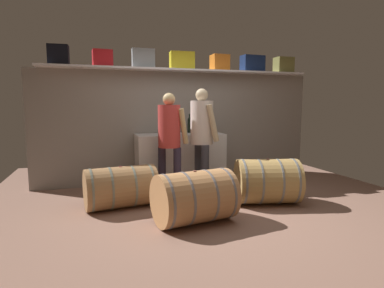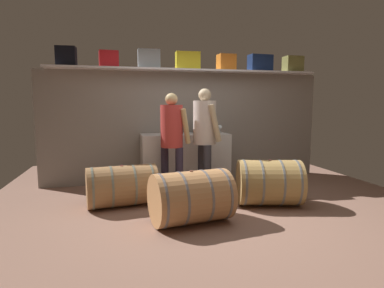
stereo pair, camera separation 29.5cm
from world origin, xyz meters
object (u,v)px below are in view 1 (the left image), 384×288
(toolcase_yellow, at_px, (182,61))
(wine_glass, at_px, (214,127))
(wine_barrel_near, at_px, (267,181))
(wine_barrel_far, at_px, (195,197))
(toolcase_grey, at_px, (143,59))
(wine_bottle_clear, at_px, (175,125))
(work_cabinet, at_px, (180,160))
(wine_bottle_green, at_px, (206,125))
(toolcase_red, at_px, (102,58))
(toolcase_navy, at_px, (252,64))
(wine_bottle_dark, at_px, (190,125))
(winemaker_pouring, at_px, (170,134))
(wine_barrel_flank, at_px, (121,187))
(toolcase_black, at_px, (58,55))
(visitor_tasting, at_px, (202,130))
(toolcase_orange, at_px, (220,63))

(toolcase_yellow, bearing_deg, wine_glass, -13.30)
(wine_barrel_near, distance_m, wine_barrel_far, 1.29)
(toolcase_grey, bearing_deg, wine_bottle_clear, 1.91)
(wine_barrel_near, bearing_deg, work_cabinet, 137.34)
(toolcase_grey, xyz_separation_m, wine_bottle_green, (1.09, -0.14, -1.14))
(toolcase_red, distance_m, toolcase_navy, 2.73)
(wine_bottle_green, bearing_deg, wine_bottle_dark, 159.18)
(toolcase_yellow, distance_m, winemaker_pouring, 1.55)
(wine_barrel_near, height_order, wine_barrel_flank, wine_barrel_near)
(toolcase_red, height_order, wine_bottle_dark, toolcase_red)
(toolcase_black, relative_size, visitor_tasting, 0.19)
(toolcase_grey, height_order, toolcase_navy, toolcase_grey)
(wine_bottle_dark, relative_size, wine_glass, 2.37)
(wine_bottle_clear, distance_m, winemaker_pouring, 0.94)
(toolcase_grey, bearing_deg, winemaker_pouring, -73.91)
(toolcase_yellow, xyz_separation_m, wine_barrel_far, (-0.40, -2.01, -1.86))
(toolcase_grey, xyz_separation_m, toolcase_orange, (1.40, 0.00, -0.02))
(wine_barrel_far, bearing_deg, wine_bottle_dark, 65.61)
(toolcase_red, height_order, visitor_tasting, toolcase_red)
(wine_bottle_dark, bearing_deg, toolcase_navy, 1.61)
(work_cabinet, relative_size, visitor_tasting, 0.91)
(wine_glass, bearing_deg, wine_bottle_dark, 163.73)
(wine_bottle_dark, height_order, wine_bottle_green, wine_bottle_dark)
(work_cabinet, xyz_separation_m, wine_glass, (0.66, 0.05, 0.55))
(wine_barrel_near, distance_m, visitor_tasting, 1.24)
(toolcase_orange, height_order, wine_barrel_near, toolcase_orange)
(wine_bottle_green, bearing_deg, work_cabinet, -172.25)
(toolcase_orange, distance_m, visitor_tasting, 1.59)
(wine_bottle_dark, height_order, wine_barrel_far, wine_bottle_dark)
(wine_glass, bearing_deg, toolcase_yellow, 163.91)
(work_cabinet, height_order, wine_bottle_green, wine_bottle_green)
(wine_bottle_dark, bearing_deg, wine_barrel_near, -65.99)
(toolcase_orange, height_order, wine_barrel_flank, toolcase_orange)
(toolcase_red, relative_size, wine_bottle_green, 0.97)
(toolcase_orange, bearing_deg, toolcase_navy, -2.20)
(toolcase_yellow, relative_size, wine_bottle_dark, 1.24)
(toolcase_grey, relative_size, work_cabinet, 0.25)
(wine_bottle_clear, bearing_deg, wine_glass, -14.35)
(toolcase_yellow, bearing_deg, wine_barrel_flank, -132.88)
(toolcase_grey, height_order, wine_bottle_clear, toolcase_grey)
(toolcase_black, distance_m, toolcase_yellow, 2.02)
(toolcase_grey, distance_m, wine_bottle_clear, 1.26)
(wine_bottle_clear, bearing_deg, wine_barrel_far, -97.70)
(toolcase_black, relative_size, toolcase_navy, 0.73)
(toolcase_navy, height_order, work_cabinet, toolcase_navy)
(toolcase_orange, distance_m, work_cabinet, 1.91)
(toolcase_grey, bearing_deg, wine_barrel_flank, -113.40)
(visitor_tasting, bearing_deg, toolcase_orange, 142.44)
(work_cabinet, relative_size, wine_bottle_green, 4.71)
(winemaker_pouring, relative_size, visitor_tasting, 0.96)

